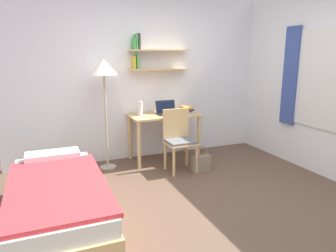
{
  "coord_description": "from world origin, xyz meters",
  "views": [
    {
      "loc": [
        -1.59,
        -2.8,
        1.68
      ],
      "look_at": [
        -0.23,
        0.51,
        0.85
      ],
      "focal_mm": 33.21,
      "sensor_mm": 36.0,
      "label": 1
    }
  ],
  "objects": [
    {
      "name": "wall_back",
      "position": [
        0.0,
        2.02,
        1.31
      ],
      "size": [
        4.4,
        0.27,
        2.6
      ],
      "color": "white",
      "rests_on": "ground_plane"
    },
    {
      "name": "bed",
      "position": [
        -1.52,
        0.26,
        0.24
      ],
      "size": [
        0.89,
        1.91,
        0.54
      ],
      "color": "tan",
      "rests_on": "ground_plane"
    },
    {
      "name": "standing_lamp",
      "position": [
        -0.74,
        1.66,
        1.42
      ],
      "size": [
        0.39,
        0.39,
        1.62
      ],
      "color": "#B2A893",
      "rests_on": "ground_plane"
    },
    {
      "name": "desk_chair",
      "position": [
        0.23,
        1.19,
        0.49
      ],
      "size": [
        0.44,
        0.39,
        0.9
      ],
      "color": "tan",
      "rests_on": "ground_plane"
    },
    {
      "name": "ground_plane",
      "position": [
        0.0,
        0.0,
        0.0
      ],
      "size": [
        5.28,
        5.28,
        0.0
      ],
      "primitive_type": "plane",
      "color": "brown"
    },
    {
      "name": "laptop",
      "position": [
        0.24,
        1.71,
        0.8
      ],
      "size": [
        0.33,
        0.22,
        0.21
      ],
      "color": "black",
      "rests_on": "desk"
    },
    {
      "name": "book_stack",
      "position": [
        0.56,
        1.65,
        0.81
      ],
      "size": [
        0.19,
        0.26,
        0.11
      ],
      "color": "silver",
      "rests_on": "desk"
    },
    {
      "name": "desk",
      "position": [
        0.19,
        1.7,
        0.62
      ],
      "size": [
        1.09,
        0.59,
        0.75
      ],
      "color": "tan",
      "rests_on": "ground_plane"
    },
    {
      "name": "water_bottle",
      "position": [
        -0.18,
        1.75,
        0.86
      ],
      "size": [
        0.07,
        0.07,
        0.22
      ],
      "primitive_type": "cylinder",
      "color": "silver",
      "rests_on": "desk"
    },
    {
      "name": "handbag",
      "position": [
        0.51,
        1.01,
        0.13
      ],
      "size": [
        0.28,
        0.11,
        0.38
      ],
      "color": "gray",
      "rests_on": "ground_plane"
    }
  ]
}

